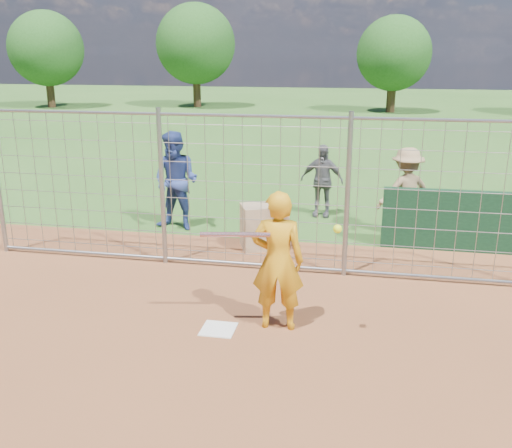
% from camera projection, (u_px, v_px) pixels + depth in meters
% --- Properties ---
extents(ground, '(100.00, 100.00, 0.00)m').
position_uv_depth(ground, '(222.00, 323.00, 7.54)').
color(ground, '#2D591E').
rests_on(ground, ground).
extents(home_plate, '(0.43, 0.43, 0.02)m').
position_uv_depth(home_plate, '(218.00, 329.00, 7.35)').
color(home_plate, silver).
rests_on(home_plate, ground).
extents(dugout_wall, '(2.60, 0.20, 1.10)m').
position_uv_depth(dugout_wall, '(457.00, 221.00, 10.14)').
color(dugout_wall, '#11381E').
rests_on(dugout_wall, ground).
extents(batter, '(0.70, 0.48, 1.83)m').
position_uv_depth(batter, '(278.00, 261.00, 7.18)').
color(batter, orange).
rests_on(batter, ground).
extents(bystander_a, '(1.07, 0.90, 1.96)m').
position_uv_depth(bystander_a, '(176.00, 181.00, 11.26)').
color(bystander_a, navy).
rests_on(bystander_a, ground).
extents(bystander_b, '(0.95, 0.47, 1.57)m').
position_uv_depth(bystander_b, '(322.00, 181.00, 12.21)').
color(bystander_b, '#545559').
rests_on(bystander_b, ground).
extents(bystander_c, '(1.27, 1.02, 1.71)m').
position_uv_depth(bystander_c, '(406.00, 192.00, 10.91)').
color(bystander_c, '#9C7C55').
rests_on(bystander_c, ground).
extents(equipment_bin, '(0.95, 0.82, 0.80)m').
position_uv_depth(equipment_bin, '(264.00, 226.00, 10.33)').
color(equipment_bin, tan).
rests_on(equipment_bin, ground).
extents(equipment_in_play, '(1.72, 0.24, 0.26)m').
position_uv_depth(equipment_in_play, '(259.00, 233.00, 6.87)').
color(equipment_in_play, silver).
rests_on(equipment_in_play, ground).
extents(backstop_fence, '(9.08, 0.08, 2.60)m').
position_uv_depth(backstop_fence, '(252.00, 195.00, 9.05)').
color(backstop_fence, gray).
rests_on(backstop_fence, ground).
extents(tree_line, '(44.66, 6.72, 6.48)m').
position_uv_depth(tree_line, '(397.00, 46.00, 32.30)').
color(tree_line, '#3F2B19').
rests_on(tree_line, ground).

